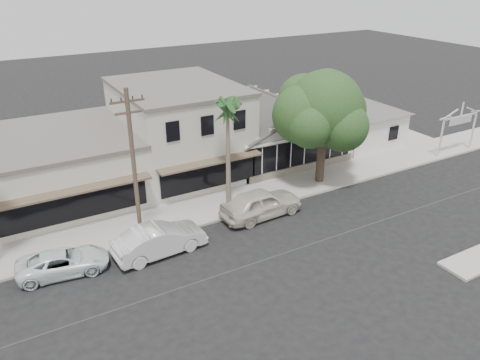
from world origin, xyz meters
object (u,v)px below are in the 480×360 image
car_1 (160,240)px  shade_tree (322,110)px  arch_sign (461,118)px  car_2 (63,262)px  car_0 (261,203)px  utility_pole (134,165)px

car_1 → shade_tree: bearing=-80.4°
arch_sign → car_2: bearing=-178.0°
arch_sign → car_0: 19.95m
car_0 → car_1: car_0 is taller
utility_pole → car_1: utility_pole is taller
arch_sign → car_2: arch_sign is taller
utility_pole → car_0: 8.59m
car_1 → car_0: bearing=-87.3°
car_1 → shade_tree: size_ratio=0.62×
car_2 → shade_tree: 19.20m
arch_sign → utility_pole: (-27.40, -0.10, 1.63)m
arch_sign → car_1: (-26.90, -1.88, -2.31)m
car_0 → car_1: (-7.10, -0.84, -0.07)m
car_2 → car_0: bearing=-82.3°
car_0 → car_1: bearing=94.2°
utility_pole → car_2: utility_pole is taller
car_2 → shade_tree: size_ratio=0.56×
car_2 → shade_tree: shade_tree is taller
car_0 → car_1: size_ratio=1.04×
arch_sign → shade_tree: shade_tree is taller
utility_pole → car_1: 4.35m
arch_sign → utility_pole: bearing=-179.8°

